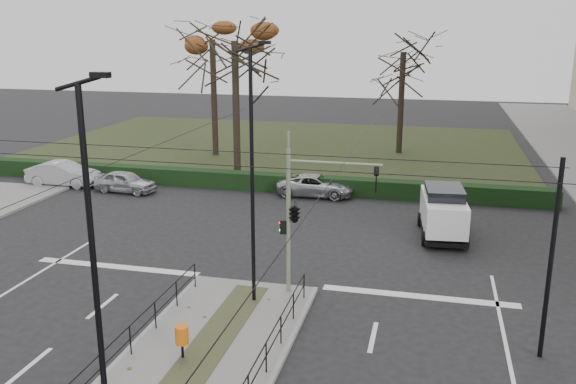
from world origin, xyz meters
name	(u,v)px	position (x,y,z in m)	size (l,w,h in m)	color
ground	(209,351)	(0.00, 0.00, 0.00)	(140.00, 140.00, 0.00)	black
park	(280,146)	(-6.00, 32.00, 0.05)	(38.00, 26.00, 0.10)	#242F17
hedge	(225,179)	(-6.00, 18.60, 0.50)	(38.00, 1.00, 1.00)	black
median_railing	(172,367)	(0.00, -2.60, 0.98)	(4.14, 13.24, 0.92)	black
catenary	(224,226)	(0.00, 1.62, 3.42)	(20.00, 34.00, 6.00)	black
traffic_light	(297,211)	(1.67, 4.50, 3.18)	(3.56, 2.01, 5.23)	slate
litter_bin	(182,335)	(-0.50, -0.79, 0.86)	(0.39, 0.39, 1.00)	black
streetlamp_median_near	(97,287)	(-0.08, -5.54, 4.45)	(0.71, 0.14, 8.47)	black
streetlamp_median_far	(253,176)	(0.40, 3.42, 4.64)	(0.74, 0.15, 8.84)	black
parked_car_first	(125,182)	(-11.36, 16.16, 0.63)	(1.50, 3.72, 1.27)	#A0A2A8
parked_car_second	(64,174)	(-15.77, 16.67, 0.74)	(1.57, 4.50, 1.48)	#A0A2A8
parked_car_fourth	(316,185)	(-0.28, 18.00, 0.61)	(2.02, 4.39, 1.22)	#A0A2A8
white_van	(443,211)	(6.80, 12.42, 1.23)	(2.34, 4.53, 2.36)	white
rust_tree	(212,40)	(-9.87, 27.48, 8.57)	(7.27, 7.27, 11.17)	black
bare_tree_center	(403,60)	(3.60, 31.51, 7.11)	(5.91, 5.91, 10.07)	black
bare_tree_near	(235,51)	(-5.93, 20.78, 8.01)	(6.24, 6.24, 11.34)	black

